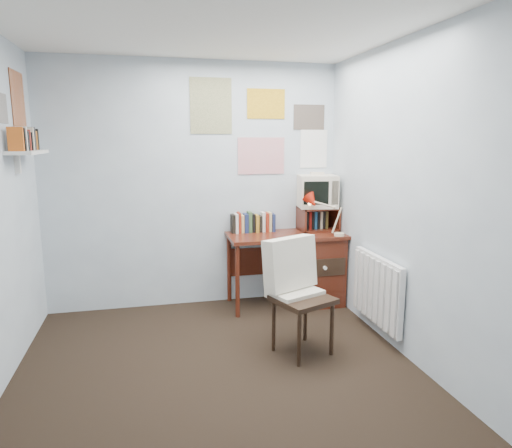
# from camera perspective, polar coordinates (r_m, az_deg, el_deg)

# --- Properties ---
(ground) EXTENTS (3.50, 3.50, 0.00)m
(ground) POSITION_cam_1_polar(r_m,az_deg,el_deg) (3.44, -4.03, -19.59)
(ground) COLOR black
(ground) RESTS_ON ground
(back_wall) EXTENTS (3.00, 0.02, 2.50)m
(back_wall) POSITION_cam_1_polar(r_m,az_deg,el_deg) (4.73, -7.66, 4.73)
(back_wall) COLOR silver
(back_wall) RESTS_ON ground
(right_wall) EXTENTS (0.02, 3.50, 2.50)m
(right_wall) POSITION_cam_1_polar(r_m,az_deg,el_deg) (3.56, 20.28, 2.26)
(right_wall) COLOR silver
(right_wall) RESTS_ON ground
(ceiling) EXTENTS (3.00, 3.50, 0.02)m
(ceiling) POSITION_cam_1_polar(r_m,az_deg,el_deg) (3.07, -4.70, 25.18)
(ceiling) COLOR white
(ceiling) RESTS_ON back_wall
(desk) EXTENTS (1.20, 0.55, 0.76)m
(desk) POSITION_cam_1_polar(r_m,az_deg,el_deg) (4.89, 6.78, -5.16)
(desk) COLOR #511F12
(desk) RESTS_ON ground
(desk_chair) EXTENTS (0.60, 0.58, 0.91)m
(desk_chair) POSITION_cam_1_polar(r_m,az_deg,el_deg) (3.73, 5.89, -9.37)
(desk_chair) COLOR black
(desk_chair) RESTS_ON ground
(desk_lamp) EXTENTS (0.29, 0.25, 0.38)m
(desk_lamp) POSITION_cam_1_polar(r_m,az_deg,el_deg) (4.66, 10.43, 0.83)
(desk_lamp) COLOR red
(desk_lamp) RESTS_ON desk
(tv_riser) EXTENTS (0.40, 0.30, 0.25)m
(tv_riser) POSITION_cam_1_polar(r_m,az_deg,el_deg) (4.92, 7.76, 0.67)
(tv_riser) COLOR #511F12
(tv_riser) RESTS_ON desk
(crt_tv) EXTENTS (0.44, 0.41, 0.37)m
(crt_tv) POSITION_cam_1_polar(r_m,az_deg,el_deg) (4.89, 7.61, 4.29)
(crt_tv) COLOR beige
(crt_tv) RESTS_ON tv_riser
(book_row) EXTENTS (0.60, 0.14, 0.22)m
(book_row) POSITION_cam_1_polar(r_m,az_deg,el_deg) (4.81, 0.42, 0.34)
(book_row) COLOR #511F12
(book_row) RESTS_ON desk
(radiator) EXTENTS (0.09, 0.80, 0.60)m
(radiator) POSITION_cam_1_polar(r_m,az_deg,el_deg) (4.19, 14.93, -7.95)
(radiator) COLOR white
(radiator) RESTS_ON right_wall
(wall_shelf) EXTENTS (0.20, 0.62, 0.24)m
(wall_shelf) POSITION_cam_1_polar(r_m,az_deg,el_deg) (4.15, -26.67, 8.03)
(wall_shelf) COLOR white
(wall_shelf) RESTS_ON left_wall
(posters_back) EXTENTS (1.20, 0.01, 0.90)m
(posters_back) POSITION_cam_1_polar(r_m,az_deg,el_deg) (4.82, 0.67, 12.08)
(posters_back) COLOR white
(posters_back) RESTS_ON back_wall
(posters_left) EXTENTS (0.01, 0.70, 0.60)m
(posters_left) POSITION_cam_1_polar(r_m,az_deg,el_deg) (4.18, -28.40, 13.13)
(posters_left) COLOR white
(posters_left) RESTS_ON left_wall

